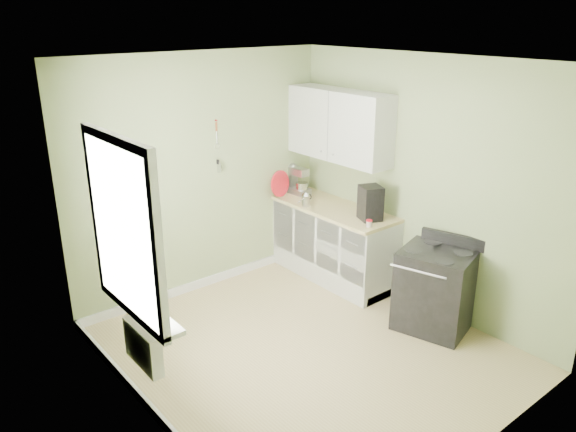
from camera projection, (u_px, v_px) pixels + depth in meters
floor at (307, 351)px, 5.43m from camera, size 3.20×3.60×0.02m
ceiling at (311, 60)px, 4.49m from camera, size 3.20×3.60×0.02m
wall_back at (202, 176)px, 6.27m from camera, size 3.20×0.02×2.70m
wall_left at (140, 269)px, 4.00m from camera, size 0.02×3.60×2.70m
wall_right at (423, 185)px, 5.92m from camera, size 0.02×3.60×2.70m
base_cabinets at (334, 244)px, 6.77m from camera, size 0.60×1.60×0.87m
countertop at (334, 209)px, 6.61m from camera, size 0.64×1.60×0.04m
upper_cabinets at (339, 125)px, 6.44m from camera, size 0.35×1.40×0.80m
window at (123, 230)px, 4.16m from camera, size 0.06×1.14×1.44m
window_sill at (140, 307)px, 4.44m from camera, size 0.18×1.14×0.04m
radiator at (143, 347)px, 4.50m from camera, size 0.12×0.50×0.35m
wall_utensils at (218, 155)px, 6.30m from camera, size 0.02×0.14×0.58m
stove at (435, 289)px, 5.68m from camera, size 0.78×0.83×0.97m
stand_mixer at (298, 181)px, 7.05m from camera, size 0.19×0.32×0.37m
kettle at (306, 199)px, 6.60m from camera, size 0.17×0.10×0.17m
coffee_maker at (370, 204)px, 6.15m from camera, size 0.29×0.31×0.38m
red_tray at (280, 184)px, 6.93m from camera, size 0.33×0.12×0.33m
jar at (369, 223)px, 5.99m from camera, size 0.07×0.07×0.07m
plant_a at (152, 297)px, 4.23m from camera, size 0.19×0.17×0.31m
plant_b at (136, 284)px, 4.43m from camera, size 0.18×0.20×0.30m
plant_c at (116, 267)px, 4.70m from camera, size 0.20×0.20×0.32m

